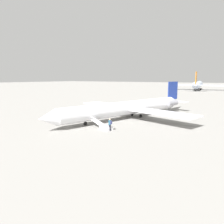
{
  "coord_description": "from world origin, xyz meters",
  "views": [
    {
      "loc": [
        33.88,
        19.25,
        7.34
      ],
      "look_at": [
        4.18,
        -0.31,
        1.72
      ],
      "focal_mm": 35.0,
      "sensor_mm": 36.0,
      "label": 1
    }
  ],
  "objects_px": {
    "passenger": "(110,124)",
    "airplane_far_left": "(198,85)",
    "airplane_main": "(130,108)",
    "boarding_stairs": "(104,127)"
  },
  "relations": [
    {
      "from": "boarding_stairs",
      "to": "airplane_far_left",
      "type": "bearing_deg",
      "value": -68.99
    },
    {
      "from": "airplane_main",
      "to": "airplane_far_left",
      "type": "distance_m",
      "value": 105.04
    },
    {
      "from": "airplane_main",
      "to": "airplane_far_left",
      "type": "relative_size",
      "value": 0.76
    },
    {
      "from": "airplane_main",
      "to": "boarding_stairs",
      "type": "relative_size",
      "value": 7.93
    },
    {
      "from": "boarding_stairs",
      "to": "passenger",
      "type": "height_order",
      "value": "passenger"
    },
    {
      "from": "boarding_stairs",
      "to": "passenger",
      "type": "relative_size",
      "value": 2.38
    },
    {
      "from": "airplane_main",
      "to": "boarding_stairs",
      "type": "distance_m",
      "value": 10.04
    },
    {
      "from": "passenger",
      "to": "airplane_far_left",
      "type": "bearing_deg",
      "value": -68.41
    },
    {
      "from": "airplane_main",
      "to": "passenger",
      "type": "relative_size",
      "value": 18.85
    },
    {
      "from": "boarding_stairs",
      "to": "passenger",
      "type": "distance_m",
      "value": 1.42
    }
  ]
}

